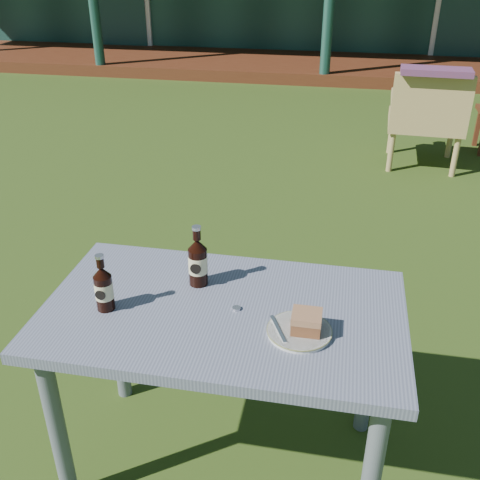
% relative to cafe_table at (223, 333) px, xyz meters
% --- Properties ---
extents(ground, '(80.00, 80.00, 0.00)m').
position_rel_cafe_table_xyz_m(ground, '(0.00, 1.60, -0.62)').
color(ground, '#334916').
extents(cafe_table, '(1.20, 0.70, 0.72)m').
position_rel_cafe_table_xyz_m(cafe_table, '(0.00, 0.00, 0.00)').
color(cafe_table, slate).
rests_on(cafe_table, ground).
extents(plate, '(0.20, 0.20, 0.01)m').
position_rel_cafe_table_xyz_m(plate, '(0.26, -0.08, 0.11)').
color(plate, silver).
rests_on(plate, cafe_table).
extents(cake_slice, '(0.09, 0.09, 0.06)m').
position_rel_cafe_table_xyz_m(cake_slice, '(0.28, -0.08, 0.15)').
color(cake_slice, brown).
rests_on(cake_slice, plate).
extents(fork, '(0.07, 0.13, 0.00)m').
position_rel_cafe_table_xyz_m(fork, '(0.20, -0.09, 0.12)').
color(fork, silver).
rests_on(fork, plate).
extents(cola_bottle_near, '(0.07, 0.07, 0.23)m').
position_rel_cafe_table_xyz_m(cola_bottle_near, '(-0.12, 0.13, 0.19)').
color(cola_bottle_near, black).
rests_on(cola_bottle_near, cafe_table).
extents(cola_bottle_far, '(0.06, 0.06, 0.20)m').
position_rel_cafe_table_xyz_m(cola_bottle_far, '(-0.38, -0.07, 0.18)').
color(cola_bottle_far, black).
rests_on(cola_bottle_far, cafe_table).
extents(bottle_cap, '(0.03, 0.03, 0.01)m').
position_rel_cafe_table_xyz_m(bottle_cap, '(0.04, 0.01, 0.11)').
color(bottle_cap, silver).
rests_on(bottle_cap, cafe_table).
extents(armchair_left, '(0.65, 0.61, 0.84)m').
position_rel_cafe_table_xyz_m(armchair_left, '(1.02, 3.43, -0.14)').
color(armchair_left, tan).
rests_on(armchair_left, ground).
extents(floral_throw, '(0.56, 0.25, 0.05)m').
position_rel_cafe_table_xyz_m(floral_throw, '(1.01, 3.26, 0.25)').
color(floral_throw, '#633356').
rests_on(floral_throw, armchair_left).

